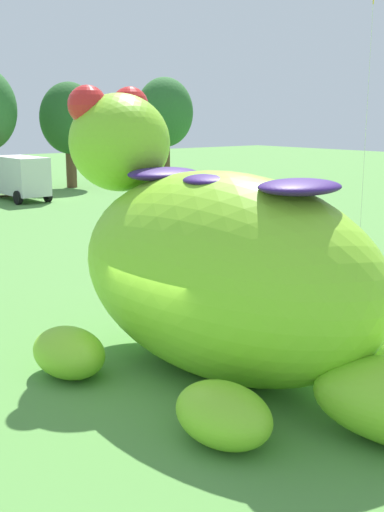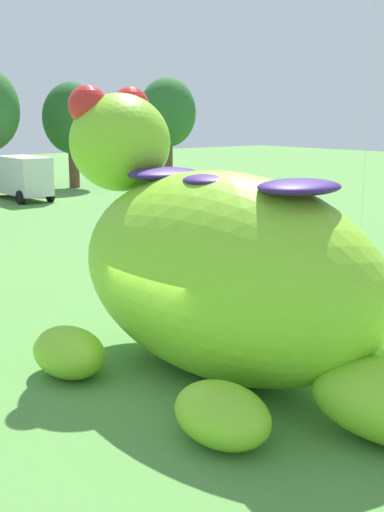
% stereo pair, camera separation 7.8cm
% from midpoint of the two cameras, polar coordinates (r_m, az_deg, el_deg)
% --- Properties ---
extents(ground_plane, '(160.00, 160.00, 0.00)m').
position_cam_midpoint_polar(ground_plane, '(13.93, -1.71, -11.43)').
color(ground_plane, '#568E42').
extents(giant_inflatable_creature, '(7.30, 12.06, 6.35)m').
position_cam_midpoint_polar(giant_inflatable_creature, '(13.84, 2.82, -1.43)').
color(giant_inflatable_creature, '#8CD12D').
rests_on(giant_inflatable_creature, ground).
extents(box_truck, '(2.42, 6.43, 2.95)m').
position_cam_midpoint_polar(box_truck, '(45.25, -15.09, 6.90)').
color(box_truck, '#B2231E').
rests_on(box_truck, ground).
extents(tree_centre_right, '(4.62, 4.62, 8.21)m').
position_cam_midpoint_polar(tree_centre_right, '(52.00, -10.61, 11.94)').
color(tree_centre_right, brown).
rests_on(tree_centre_right, ground).
extents(tree_mid_right, '(5.03, 5.03, 8.93)m').
position_cam_midpoint_polar(tree_mid_right, '(57.59, -2.18, 12.64)').
color(tree_mid_right, brown).
rests_on(tree_mid_right, ground).
extents(spectator_near_inflatable, '(0.38, 0.26, 1.71)m').
position_cam_midpoint_polar(spectator_near_inflatable, '(24.13, 12.24, 0.72)').
color(spectator_near_inflatable, '#726656').
rests_on(spectator_near_inflatable, ground).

